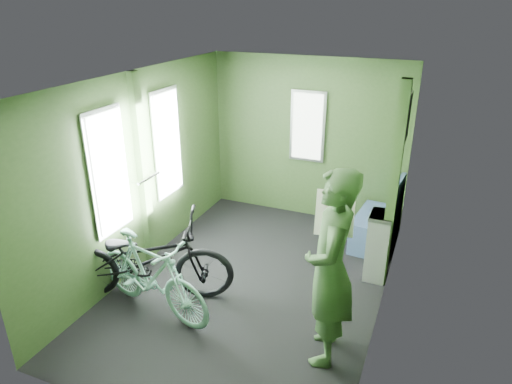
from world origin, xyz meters
The scene contains 6 objects.
room centered at (-0.04, 0.04, 1.44)m, with size 4.00×4.02×2.31m.
bicycle_black centered at (-0.94, -0.66, 0.00)m, with size 0.65×1.85×0.97m, color black.
bicycle_mint centered at (-0.74, -0.85, 0.00)m, with size 0.42×1.49×0.89m, color #8FD3C8.
passenger centered at (1.03, -0.75, 0.90)m, with size 0.55×0.78×1.80m.
waste_box centered at (1.26, 0.69, 0.41)m, with size 0.24×0.33×0.81m, color gray.
bench_seat centered at (1.14, 1.45, 0.27)m, with size 0.55×0.89×0.90m.
Camera 1 is at (1.71, -4.01, 3.01)m, focal length 32.00 mm.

